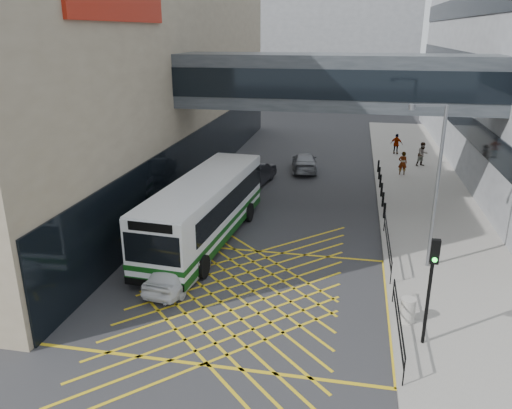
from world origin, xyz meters
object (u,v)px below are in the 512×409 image
Objects in this scene: bus at (206,208)px; street_lamp at (434,178)px; car_silver at (305,162)px; car_dark at (255,173)px; litter_bin at (408,310)px; pedestrian_b at (423,154)px; car_white at (178,270)px; traffic_light at (431,277)px; pedestrian_c at (396,144)px; pedestrian_a at (403,163)px.

street_lamp reaches higher than bus.
bus is at bearing 69.09° from car_silver.
car_dark is 18.73m from litter_bin.
pedestrian_b is (3.09, 23.35, 0.47)m from litter_bin.
pedestrian_b reaches higher than car_white.
car_silver is 17.70m from street_lamp.
pedestrian_c is at bearing 88.95° from traffic_light.
traffic_light reaches higher than litter_bin.
pedestrian_c is (0.00, 6.65, 0.01)m from pedestrian_a.
bus reaches higher than car_white.
car_dark is 5.50× the size of litter_bin.
pedestrian_a is 0.99× the size of pedestrian_c.
street_lamp is at bearing 76.76° from litter_bin.
pedestrian_a reaches higher than car_dark.
car_white is 10.22m from traffic_light.
car_white is 11.57m from street_lamp.
pedestrian_b is at bearing -124.62° from pedestrian_a.
street_lamp reaches higher than pedestrian_b.
pedestrian_c is at bearing 67.04° from bus.
bus reaches higher than pedestrian_a.
traffic_light is 4.20× the size of litter_bin.
pedestrian_c is (7.26, 6.36, 0.31)m from car_silver.
bus is 10.96m from street_lamp.
car_silver is (3.54, 14.58, -1.04)m from bus.
street_lamp is 4.20× the size of pedestrian_a.
car_dark is at bearing 17.39° from pedestrian_a.
litter_bin is (5.89, -20.75, -0.09)m from car_silver.
pedestrian_c reaches higher than car_dark.
litter_bin is at bearing -128.28° from pedestrian_b.
car_dark reaches higher than car_silver.
car_dark is 0.70× the size of street_lamp.
pedestrian_b is (2.67, 24.70, -1.61)m from traffic_light.
street_lamp is 7.81× the size of litter_bin.
bus is at bearing -79.95° from car_white.
bus is 12.43m from traffic_light.
pedestrian_b is at bearing -141.68° from car_dark.
pedestrian_a is (10.80, 14.29, -0.73)m from bus.
traffic_light reaches higher than pedestrian_b.
traffic_light is 28.52m from pedestrian_c.
car_white is at bearing -83.34° from bus.
bus is 11.33m from litter_bin.
pedestrian_b is at bearing 82.46° from litter_bin.
traffic_light is 0.54× the size of street_lamp.
litter_bin is 20.50m from pedestrian_a.
litter_bin is at bearing 104.87° from pedestrian_c.
car_white is 4.63× the size of litter_bin.
pedestrian_c reaches higher than car_white.
pedestrian_c is (10.60, 25.79, 0.35)m from car_white.
traffic_light reaches higher than bus.
bus is 15.04m from car_silver.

